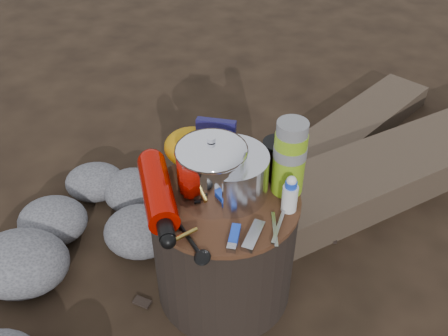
# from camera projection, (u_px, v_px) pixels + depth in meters

# --- Properties ---
(ground) EXTENTS (60.00, 60.00, 0.00)m
(ground) POSITION_uv_depth(u_px,v_px,m) (224.00, 286.00, 1.55)
(ground) COLOR black
(ground) RESTS_ON ground
(stump) EXTENTS (0.41, 0.41, 0.38)m
(stump) POSITION_uv_depth(u_px,v_px,m) (224.00, 246.00, 1.43)
(stump) COLOR black
(stump) RESTS_ON ground
(rock_ring) EXTENTS (0.47, 1.03, 0.20)m
(rock_ring) POSITION_uv_depth(u_px,v_px,m) (75.00, 265.00, 1.49)
(rock_ring) COLOR #525257
(rock_ring) RESTS_ON ground
(log_main) EXTENTS (1.57, 1.20, 0.14)m
(log_main) POSITION_uv_depth(u_px,v_px,m) (381.00, 175.00, 1.87)
(log_main) COLOR #3F3226
(log_main) RESTS_ON ground
(log_small) EXTENTS (0.85, 1.01, 0.09)m
(log_small) POSITION_uv_depth(u_px,v_px,m) (345.00, 135.00, 2.13)
(log_small) COLOR #3F3226
(log_small) RESTS_ON ground
(foil_windscreen) EXTENTS (0.20, 0.20, 0.12)m
(foil_windscreen) POSITION_uv_depth(u_px,v_px,m) (230.00, 175.00, 1.29)
(foil_windscreen) COLOR silver
(foil_windscreen) RESTS_ON stump
(camping_pot) EXTENTS (0.18, 0.18, 0.18)m
(camping_pot) POSITION_uv_depth(u_px,v_px,m) (212.00, 170.00, 1.26)
(camping_pot) COLOR white
(camping_pot) RESTS_ON stump
(fuel_bottle) EXTENTS (0.18, 0.34, 0.08)m
(fuel_bottle) POSITION_uv_depth(u_px,v_px,m) (158.00, 191.00, 1.27)
(fuel_bottle) COLOR #AA0900
(fuel_bottle) RESTS_ON stump
(thermos) EXTENTS (0.09, 0.09, 0.21)m
(thermos) POSITION_uv_depth(u_px,v_px,m) (289.00, 158.00, 1.27)
(thermos) COLOR #78A418
(thermos) RESTS_ON stump
(travel_mug) EXTENTS (0.08, 0.08, 0.11)m
(travel_mug) POSITION_uv_depth(u_px,v_px,m) (276.00, 159.00, 1.35)
(travel_mug) COLOR black
(travel_mug) RESTS_ON stump
(stuff_sack) EXTENTS (0.17, 0.14, 0.11)m
(stuff_sack) POSITION_uv_depth(u_px,v_px,m) (193.00, 148.00, 1.40)
(stuff_sack) COLOR #BB7E08
(stuff_sack) RESTS_ON stump
(food_pouch) EXTENTS (0.11, 0.04, 0.14)m
(food_pouch) POSITION_uv_depth(u_px,v_px,m) (216.00, 143.00, 1.39)
(food_pouch) COLOR #161349
(food_pouch) RESTS_ON stump
(lighter) EXTENTS (0.03, 0.09, 0.02)m
(lighter) POSITION_uv_depth(u_px,v_px,m) (234.00, 235.00, 1.20)
(lighter) COLOR blue
(lighter) RESTS_ON stump
(multitool) EXTENTS (0.05, 0.11, 0.01)m
(multitool) POSITION_uv_depth(u_px,v_px,m) (254.00, 236.00, 1.19)
(multitool) COLOR #A7A7AC
(multitool) RESTS_ON stump
(pot_grabber) EXTENTS (0.04, 0.12, 0.01)m
(pot_grabber) POSITION_uv_depth(u_px,v_px,m) (275.00, 228.00, 1.22)
(pot_grabber) COLOR #A7A7AC
(pot_grabber) RESTS_ON stump
(spork) EXTENTS (0.12, 0.15, 0.01)m
(spork) POSITION_uv_depth(u_px,v_px,m) (188.00, 237.00, 1.19)
(spork) COLOR black
(spork) RESTS_ON stump
(squeeze_bottle) EXTENTS (0.04, 0.04, 0.10)m
(squeeze_bottle) POSITION_uv_depth(u_px,v_px,m) (290.00, 195.00, 1.25)
(squeeze_bottle) COLOR silver
(squeeze_bottle) RESTS_ON stump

